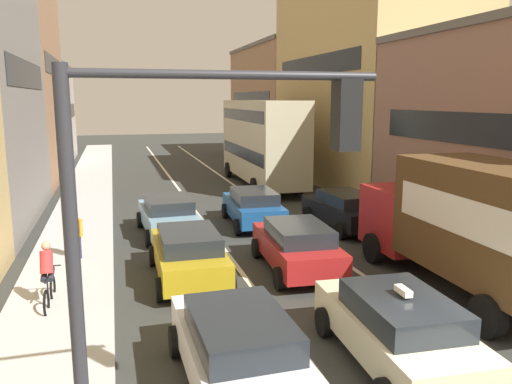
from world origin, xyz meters
The scene contains 16 objects.
sidewalk_left centered at (-6.70, 20.00, 0.07)m, with size 2.60×64.00×0.14m, color #BBBBBB.
lane_stripe_left centered at (-1.70, 20.00, 0.01)m, with size 0.16×60.00×0.01m, color silver.
lane_stripe_right centered at (1.70, 20.00, 0.01)m, with size 0.16×60.00×0.01m, color silver.
building_row_right centered at (9.90, 22.90, 5.37)m, with size 7.20×43.90×13.19m.
traffic_light_pole centered at (-4.45, -0.94, 3.82)m, with size 3.58×0.38×5.50m.
removalist_box_truck centered at (3.70, 4.38, 1.97)m, with size 2.85×7.76×3.58m.
taxi_centre_lane_front centered at (-0.11, 1.56, 0.80)m, with size 2.24×4.39×1.66m.
sedan_left_lane_front centered at (-3.27, 1.59, 0.80)m, with size 2.12×4.33×1.49m.
sedan_centre_lane_second centered at (-0.03, 7.33, 0.80)m, with size 2.27×4.40×1.49m.
wagon_left_lane_second centered at (-3.30, 7.43, 0.80)m, with size 2.11×4.32×1.49m.
hatchback_centre_lane_third centered at (0.19, 13.11, 0.80)m, with size 2.23×4.38×1.49m.
sedan_left_lane_third centered at (-3.34, 12.51, 0.80)m, with size 2.23×4.38×1.49m.
sedan_right_lane_behind_truck centered at (3.58, 11.58, 0.80)m, with size 2.25×4.39×1.49m.
bus_mid_queue_primary centered at (3.26, 22.28, 2.83)m, with size 2.93×10.54×5.06m.
cyclist_on_sidewalk centered at (-6.93, 6.28, 0.85)m, with size 0.50×1.73×1.72m.
pedestrian_near_kerb centered at (-6.51, 10.00, 0.95)m, with size 0.46×0.36×1.66m.
Camera 1 is at (-5.22, -6.48, 5.14)m, focal length 35.50 mm.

